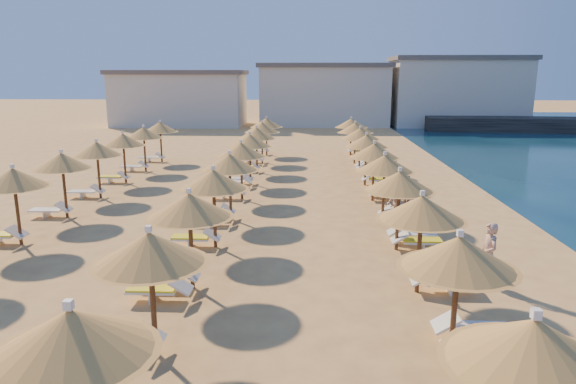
{
  "coord_description": "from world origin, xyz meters",
  "views": [
    {
      "loc": [
        0.77,
        -16.48,
        6.0
      ],
      "look_at": [
        -0.13,
        4.0,
        1.3
      ],
      "focal_mm": 32.0,
      "sensor_mm": 36.0,
      "label": 1
    }
  ],
  "objects_px": {
    "jetty": "(571,125)",
    "beachgoer_b": "(395,203)",
    "beachgoer_c": "(406,193)",
    "parasol_row_east": "(385,165)",
    "beachgoer_a": "(489,255)",
    "parasol_row_west": "(230,163)"
  },
  "relations": [
    {
      "from": "parasol_row_west",
      "to": "beachgoer_c",
      "type": "height_order",
      "value": "parasol_row_west"
    },
    {
      "from": "parasol_row_east",
      "to": "beachgoer_b",
      "type": "height_order",
      "value": "parasol_row_east"
    },
    {
      "from": "jetty",
      "to": "beachgoer_c",
      "type": "bearing_deg",
      "value": -120.35
    },
    {
      "from": "parasol_row_east",
      "to": "beachgoer_b",
      "type": "xyz_separation_m",
      "value": [
        0.48,
        0.0,
        -1.61
      ]
    },
    {
      "from": "beachgoer_c",
      "to": "jetty",
      "type": "bearing_deg",
      "value": 110.12
    },
    {
      "from": "parasol_row_east",
      "to": "beachgoer_c",
      "type": "xyz_separation_m",
      "value": [
        1.25,
        1.6,
        -1.56
      ]
    },
    {
      "from": "jetty",
      "to": "parasol_row_east",
      "type": "height_order",
      "value": "parasol_row_east"
    },
    {
      "from": "beachgoer_c",
      "to": "beachgoer_b",
      "type": "bearing_deg",
      "value": -60.89
    },
    {
      "from": "parasol_row_east",
      "to": "parasol_row_west",
      "type": "height_order",
      "value": "same"
    },
    {
      "from": "beachgoer_c",
      "to": "beachgoer_b",
      "type": "xyz_separation_m",
      "value": [
        -0.77,
        -1.6,
        -0.05
      ]
    },
    {
      "from": "parasol_row_west",
      "to": "parasol_row_east",
      "type": "bearing_deg",
      "value": 0.0
    },
    {
      "from": "parasol_row_west",
      "to": "beachgoer_c",
      "type": "bearing_deg",
      "value": 11.8
    },
    {
      "from": "beachgoer_c",
      "to": "beachgoer_b",
      "type": "distance_m",
      "value": 1.77
    },
    {
      "from": "beachgoer_c",
      "to": "parasol_row_east",
      "type": "bearing_deg",
      "value": -73.19
    },
    {
      "from": "beachgoer_a",
      "to": "beachgoer_b",
      "type": "xyz_separation_m",
      "value": [
        -1.62,
        6.67,
        -0.15
      ]
    },
    {
      "from": "beachgoer_c",
      "to": "beachgoer_a",
      "type": "distance_m",
      "value": 8.31
    },
    {
      "from": "jetty",
      "to": "parasol_row_west",
      "type": "xyz_separation_m",
      "value": [
        -31.08,
        -35.33,
        1.65
      ]
    },
    {
      "from": "beachgoer_a",
      "to": "beachgoer_c",
      "type": "bearing_deg",
      "value": 178.33
    },
    {
      "from": "jetty",
      "to": "beachgoer_b",
      "type": "xyz_separation_m",
      "value": [
        -24.21,
        -35.33,
        0.04
      ]
    },
    {
      "from": "parasol_row_west",
      "to": "beachgoer_c",
      "type": "xyz_separation_m",
      "value": [
        7.65,
        1.6,
        -1.56
      ]
    },
    {
      "from": "beachgoer_a",
      "to": "beachgoer_b",
      "type": "distance_m",
      "value": 6.86
    },
    {
      "from": "beachgoer_c",
      "to": "beachgoer_a",
      "type": "bearing_deg",
      "value": -29.21
    }
  ]
}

